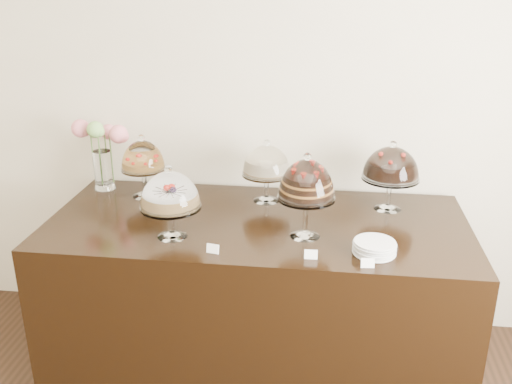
# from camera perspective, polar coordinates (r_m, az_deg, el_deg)

# --- Properties ---
(wall_back) EXTENTS (5.00, 0.04, 3.00)m
(wall_back) POSITION_cam_1_polar(r_m,az_deg,el_deg) (3.35, 0.69, 10.46)
(wall_back) COLOR beige
(wall_back) RESTS_ON ground
(display_counter) EXTENTS (2.20, 1.00, 0.90)m
(display_counter) POSITION_cam_1_polar(r_m,az_deg,el_deg) (3.21, 0.12, -10.21)
(display_counter) COLOR black
(display_counter) RESTS_ON ground
(cake_stand_sugar_sponge) EXTENTS (0.30, 0.30, 0.37)m
(cake_stand_sugar_sponge) POSITION_cam_1_polar(r_m,az_deg,el_deg) (2.77, -8.60, -0.14)
(cake_stand_sugar_sponge) COLOR white
(cake_stand_sugar_sponge) RESTS_ON display_counter
(cake_stand_choco_layer) EXTENTS (0.28, 0.28, 0.43)m
(cake_stand_choco_layer) POSITION_cam_1_polar(r_m,az_deg,el_deg) (2.73, 5.09, 0.92)
(cake_stand_choco_layer) COLOR white
(cake_stand_choco_layer) RESTS_ON display_counter
(cake_stand_cheesecake) EXTENTS (0.28, 0.28, 0.36)m
(cake_stand_cheesecake) POSITION_cam_1_polar(r_m,az_deg,el_deg) (3.19, 1.07, 2.90)
(cake_stand_cheesecake) COLOR white
(cake_stand_cheesecake) RESTS_ON display_counter
(cake_stand_dark_choco) EXTENTS (0.31, 0.31, 0.39)m
(cake_stand_dark_choco) POSITION_cam_1_polar(r_m,az_deg,el_deg) (3.15, 13.37, 2.55)
(cake_stand_dark_choco) COLOR white
(cake_stand_dark_choco) RESTS_ON display_counter
(cake_stand_fruit_tart) EXTENTS (0.25, 0.25, 0.37)m
(cake_stand_fruit_tart) POSITION_cam_1_polar(r_m,az_deg,el_deg) (3.32, -11.26, 3.31)
(cake_stand_fruit_tart) COLOR white
(cake_stand_fruit_tart) RESTS_ON display_counter
(flower_vase) EXTENTS (0.33, 0.30, 0.43)m
(flower_vase) POSITION_cam_1_polar(r_m,az_deg,el_deg) (3.49, -15.15, 4.38)
(flower_vase) COLOR white
(flower_vase) RESTS_ON display_counter
(plate_stack) EXTENTS (0.20, 0.20, 0.06)m
(plate_stack) POSITION_cam_1_polar(r_m,az_deg,el_deg) (2.70, 11.76, -5.46)
(plate_stack) COLOR silver
(plate_stack) RESTS_ON display_counter
(price_card_left) EXTENTS (0.06, 0.03, 0.04)m
(price_card_left) POSITION_cam_1_polar(r_m,az_deg,el_deg) (2.67, -4.35, -5.68)
(price_card_left) COLOR white
(price_card_left) RESTS_ON display_counter
(price_card_right) EXTENTS (0.06, 0.02, 0.04)m
(price_card_right) POSITION_cam_1_polar(r_m,az_deg,el_deg) (2.58, 11.11, -6.98)
(price_card_right) COLOR white
(price_card_right) RESTS_ON display_counter
(price_card_extra) EXTENTS (0.06, 0.02, 0.04)m
(price_card_extra) POSITION_cam_1_polar(r_m,az_deg,el_deg) (2.62, 5.52, -6.24)
(price_card_extra) COLOR white
(price_card_extra) RESTS_ON display_counter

